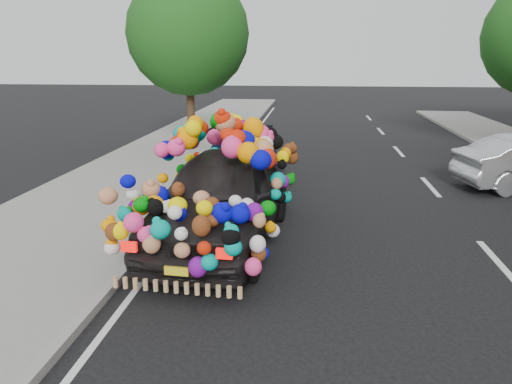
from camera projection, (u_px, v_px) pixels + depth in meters
The scene contains 7 objects.
ground at pixel (280, 254), 8.57m from camera, with size 100.00×100.00×0.00m, color black.
sidewalk at pixel (43, 241), 9.01m from camera, with size 4.00×60.00×0.12m, color gray.
kerb at pixel (147, 245), 8.80m from camera, with size 0.15×60.00×0.13m, color gray.
lane_markings at pixel (499, 263), 8.18m from camera, with size 6.00×50.00×0.01m, color silver, non-canonical shape.
tree_near_sidewalk at pixel (188, 34), 17.02m from camera, with size 4.20×4.20×6.13m.
plush_art_car at pixel (222, 177), 8.90m from camera, with size 2.71×5.26×2.32m.
navy_sedan at pixel (239, 161), 12.85m from camera, with size 1.89×4.65×1.35m, color black.
Camera 1 is at (0.47, -7.98, 3.29)m, focal length 35.00 mm.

